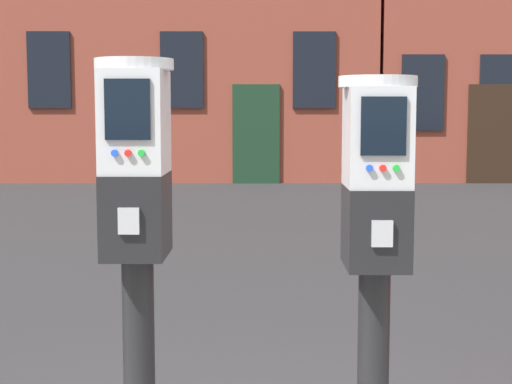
{
  "coord_description": "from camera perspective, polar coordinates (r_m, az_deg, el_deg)",
  "views": [
    {
      "loc": [
        -0.1,
        -2.49,
        1.54
      ],
      "look_at": [
        -0.08,
        -0.24,
        1.31
      ],
      "focal_mm": 54.57,
      "sensor_mm": 36.0,
      "label": 1
    }
  ],
  "objects": [
    {
      "name": "parking_meter_near_kerb",
      "position": [
        2.2,
        -8.72,
        -2.97
      ],
      "size": [
        0.22,
        0.25,
        1.54
      ],
      "rotation": [
        0.0,
        0.0,
        -1.59
      ],
      "color": "black",
      "rests_on": "sidewalk_slab"
    },
    {
      "name": "parking_meter_twin_adjacent",
      "position": [
        2.21,
        8.73,
        -3.78
      ],
      "size": [
        0.22,
        0.25,
        1.5
      ],
      "rotation": [
        0.0,
        0.0,
        -1.59
      ],
      "color": "black",
      "rests_on": "sidewalk_slab"
    }
  ]
}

